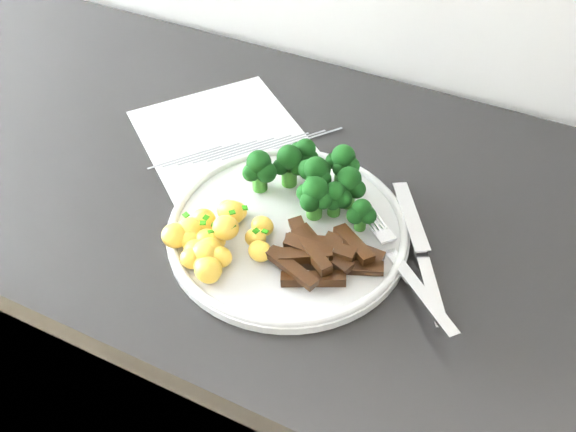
% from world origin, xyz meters
% --- Properties ---
extents(counter, '(2.39, 0.60, 0.89)m').
position_xyz_m(counter, '(0.04, 1.67, 0.45)').
color(counter, black).
rests_on(counter, ground).
extents(recipe_paper, '(0.37, 0.36, 0.00)m').
position_xyz_m(recipe_paper, '(-0.14, 1.71, 0.90)').
color(recipe_paper, silver).
rests_on(recipe_paper, counter).
extents(plate, '(0.29, 0.29, 0.02)m').
position_xyz_m(plate, '(-0.01, 1.61, 0.90)').
color(plate, white).
rests_on(plate, counter).
extents(broccoli, '(0.18, 0.11, 0.07)m').
position_xyz_m(broccoli, '(0.00, 1.67, 0.94)').
color(broccoli, '#2C6D1C').
rests_on(broccoli, plate).
extents(potatoes, '(0.13, 0.12, 0.04)m').
position_xyz_m(potatoes, '(-0.07, 1.54, 0.92)').
color(potatoes, '#FFD05D').
rests_on(potatoes, plate).
extents(beef_strips, '(0.13, 0.11, 0.03)m').
position_xyz_m(beef_strips, '(0.05, 1.58, 0.92)').
color(beef_strips, black).
rests_on(beef_strips, plate).
extents(fork, '(0.16, 0.15, 0.02)m').
position_xyz_m(fork, '(0.14, 1.60, 0.91)').
color(fork, silver).
rests_on(fork, plate).
extents(knife, '(0.13, 0.20, 0.02)m').
position_xyz_m(knife, '(0.16, 1.62, 0.90)').
color(knife, silver).
rests_on(knife, plate).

